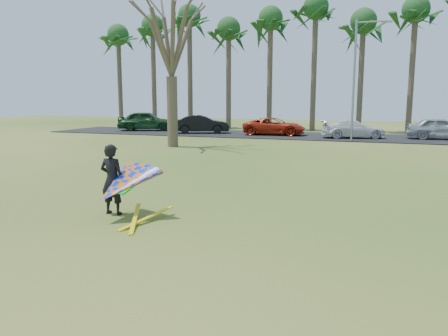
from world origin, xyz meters
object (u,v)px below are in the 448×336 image
(bare_tree_left, at_px, (171,29))
(streetlight, at_px, (357,75))
(car_0, at_px, (147,121))
(car_4, at_px, (441,128))
(kite_flyer, at_px, (121,184))
(car_2, at_px, (274,126))
(car_3, at_px, (353,129))
(car_1, at_px, (202,124))

(bare_tree_left, relative_size, streetlight, 1.21)
(car_0, height_order, car_4, car_0)
(bare_tree_left, relative_size, kite_flyer, 4.06)
(car_0, xyz_separation_m, car_4, (23.58, -0.30, -0.09))
(bare_tree_left, height_order, kite_flyer, bare_tree_left)
(bare_tree_left, relative_size, car_2, 2.00)
(car_4, xyz_separation_m, kite_flyer, (-9.88, -24.90, 0.03))
(car_3, xyz_separation_m, car_4, (5.84, 1.08, 0.11))
(bare_tree_left, bearing_deg, streetlight, 34.57)
(streetlight, bearing_deg, bare_tree_left, -145.43)
(bare_tree_left, bearing_deg, car_0, 126.62)
(car_1, distance_m, car_2, 6.05)
(bare_tree_left, xyz_separation_m, streetlight, (10.16, 7.00, -2.45))
(car_3, bearing_deg, car_2, 67.86)
(car_2, xyz_separation_m, car_4, (11.82, 0.43, 0.09))
(streetlight, relative_size, kite_flyer, 3.35)
(streetlight, distance_m, car_0, 18.60)
(streetlight, bearing_deg, car_2, 156.17)
(bare_tree_left, distance_m, car_4, 19.75)
(car_3, bearing_deg, car_0, 69.64)
(streetlight, xyz_separation_m, car_1, (-12.21, 2.44, -3.67))
(car_3, distance_m, kite_flyer, 24.16)
(car_2, bearing_deg, car_1, 88.48)
(car_2, bearing_deg, bare_tree_left, 153.46)
(bare_tree_left, height_order, car_1, bare_tree_left)
(car_1, relative_size, car_4, 1.00)
(bare_tree_left, height_order, car_3, bare_tree_left)
(streetlight, height_order, car_3, streetlight)
(car_0, bearing_deg, car_3, -114.21)
(car_1, distance_m, car_4, 17.87)
(car_1, bearing_deg, car_2, -109.48)
(car_2, distance_m, car_3, 6.01)
(car_4, bearing_deg, car_2, 90.35)
(streetlight, distance_m, car_2, 7.71)
(bare_tree_left, distance_m, streetlight, 12.58)
(car_2, xyz_separation_m, kite_flyer, (1.93, -24.47, 0.12))
(car_3, bearing_deg, car_1, 72.36)
(streetlight, relative_size, car_4, 1.79)
(car_1, relative_size, car_3, 1.00)
(streetlight, distance_m, car_4, 7.42)
(streetlight, distance_m, car_1, 12.98)
(car_1, height_order, kite_flyer, kite_flyer)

